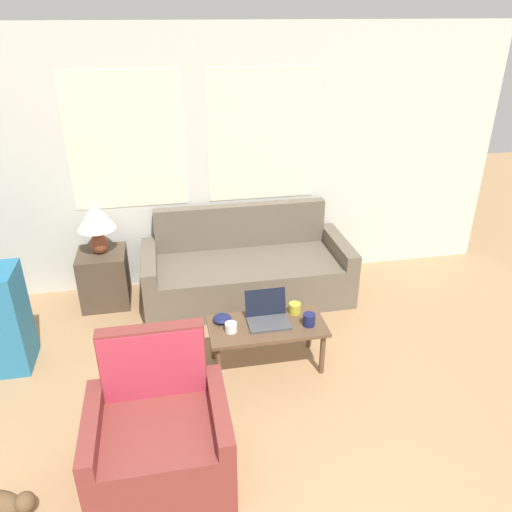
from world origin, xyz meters
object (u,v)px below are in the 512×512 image
object	(u,v)px
cup_navy	(231,327)
cup_yellow	(309,320)
coffee_table	(267,330)
armchair	(160,437)
couch	(246,271)
snack_bowl	(222,319)
laptop	(268,315)
table_lamp	(96,220)
cup_white	(295,308)

from	to	relation	value
cup_navy	cup_yellow	xyz separation A→B (m)	(0.63, -0.03, 0.01)
coffee_table	armchair	bearing A→B (deg)	-134.38
couch	snack_bowl	xyz separation A→B (m)	(-0.39, -1.07, 0.17)
armchair	coffee_table	distance (m)	1.27
laptop	snack_bowl	xyz separation A→B (m)	(-0.36, 0.06, -0.03)
table_lamp	laptop	bearing A→B (deg)	-41.69
couch	snack_bowl	world-z (taller)	couch
laptop	cup_white	bearing A→B (deg)	16.55
coffee_table	snack_bowl	bearing A→B (deg)	162.24
cup_navy	snack_bowl	size ratio (longest dim) A/B	0.65
cup_navy	cup_white	size ratio (longest dim) A/B	0.99
couch	cup_yellow	distance (m)	1.30
cup_navy	cup_yellow	bearing A→B (deg)	-2.91
laptop	cup_yellow	distance (m)	0.34
snack_bowl	cup_navy	bearing A→B (deg)	-72.16
table_lamp	cup_yellow	distance (m)	2.23
laptop	cup_yellow	size ratio (longest dim) A/B	3.31
cup_yellow	cup_white	bearing A→B (deg)	108.70
couch	coffee_table	size ratio (longest dim) A/B	2.18
cup_white	snack_bowl	xyz separation A→B (m)	(-0.61, -0.01, -0.02)
couch	snack_bowl	size ratio (longest dim) A/B	13.79
armchair	snack_bowl	bearing A→B (deg)	62.18
armchair	cup_white	world-z (taller)	armchair
cup_navy	cup_white	bearing A→B (deg)	15.96
laptop	cup_white	xyz separation A→B (m)	(0.25, 0.07, -0.01)
armchair	cup_white	size ratio (longest dim) A/B	9.58
table_lamp	laptop	size ratio (longest dim) A/B	1.53
armchair	coffee_table	world-z (taller)	armchair
couch	cup_white	size ratio (longest dim) A/B	21.04
coffee_table	cup_yellow	distance (m)	0.35
couch	table_lamp	bearing A→B (deg)	175.54
armchair	coffee_table	bearing A→B (deg)	45.62
cup_navy	table_lamp	bearing A→B (deg)	129.03
cup_white	snack_bowl	distance (m)	0.61
coffee_table	cup_navy	world-z (taller)	cup_navy
coffee_table	cup_yellow	xyz separation A→B (m)	(0.33, -0.07, 0.10)
coffee_table	cup_yellow	world-z (taller)	cup_yellow
couch	coffee_table	distance (m)	1.19
coffee_table	cup_white	size ratio (longest dim) A/B	9.63
table_lamp	cup_white	xyz separation A→B (m)	(1.65, -1.17, -0.45)
cup_navy	snack_bowl	xyz separation A→B (m)	(-0.05, 0.15, -0.01)
snack_bowl	armchair	bearing A→B (deg)	-117.82
cup_yellow	cup_white	size ratio (longest dim) A/B	1.04
armchair	table_lamp	size ratio (longest dim) A/B	1.82
couch	cup_yellow	world-z (taller)	couch
couch	armchair	xyz separation A→B (m)	(-0.92, -2.09, 0.01)
cup_navy	coffee_table	bearing A→B (deg)	6.85
table_lamp	cup_navy	bearing A→B (deg)	-50.97
cup_navy	armchair	bearing A→B (deg)	-123.92
couch	cup_white	bearing A→B (deg)	-77.88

